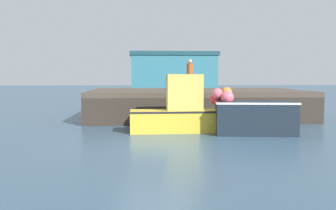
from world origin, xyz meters
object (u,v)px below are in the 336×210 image
Objects in this scene: fishing_boat_near_left at (177,112)px; dockworker at (190,75)px; fishing_boat_near_right at (253,116)px; rowboat at (239,126)px.

dockworker is (1.08, 4.37, 1.53)m from fishing_boat_near_left.
dockworker reaches higher than fishing_boat_near_right.
fishing_boat_near_left is 4.76m from dockworker.
dockworker is at bearing 109.83° from fishing_boat_near_right.
fishing_boat_near_left reaches higher than fishing_boat_near_right.
fishing_boat_near_right is at bearing -70.17° from dockworker.
rowboat is at bearing -65.05° from dockworker.
fishing_boat_near_left is 3.09m from fishing_boat_near_right.
fishing_boat_near_right is at bearing -83.82° from rowboat.
fishing_boat_near_right is 2.05× the size of dockworker.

